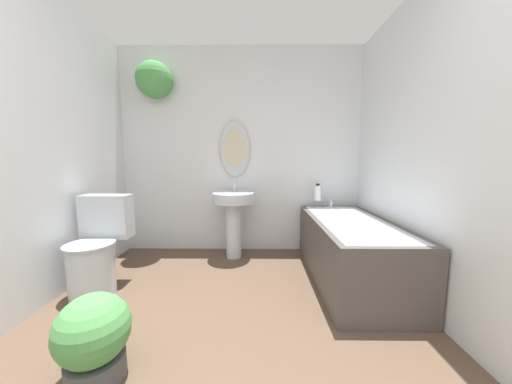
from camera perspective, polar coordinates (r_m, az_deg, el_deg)
wall_back at (r=3.12m, az=-5.78°, el=10.89°), size 2.93×0.40×2.40m
wall_left at (r=2.34m, az=-44.48°, el=7.60°), size 0.06×2.96×2.40m
wall_right at (r=2.07m, az=37.34°, el=8.50°), size 0.06×2.96×2.40m
toilet at (r=2.56m, az=-31.82°, el=-10.93°), size 0.41×0.52×0.79m
pedestal_sink at (r=2.89m, az=-5.04°, el=-4.48°), size 0.46×0.46×0.84m
bathtub at (r=2.56m, az=20.14°, el=-11.70°), size 0.67×1.51×0.64m
shampoo_bottle at (r=3.04m, az=13.51°, el=-0.15°), size 0.08×0.08×0.20m
potted_plant at (r=1.66m, az=-32.36°, el=-25.46°), size 0.35×0.35×0.44m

